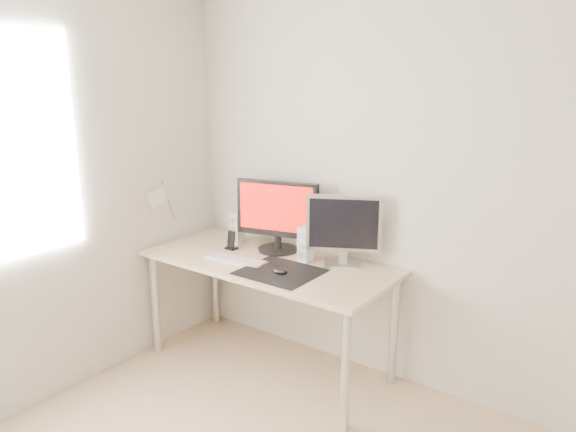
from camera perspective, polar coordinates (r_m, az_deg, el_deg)
The scene contains 11 objects.
wall_back at distance 3.24m, azimuth 15.12°, elevation 2.87°, with size 3.50×3.50×0.00m, color silver.
mousepad at distance 3.31m, azimuth -0.81°, elevation -5.69°, with size 0.45×0.40×0.00m, color black.
mouse at distance 3.27m, azimuth -0.85°, elevation -5.59°, with size 0.10×0.06×0.04m, color black.
desk at distance 3.53m, azimuth -2.06°, elevation -5.73°, with size 1.60×0.70×0.73m.
main_monitor at distance 3.61m, azimuth -1.09°, elevation 0.26°, with size 0.54×0.31×0.47m.
second_monitor at distance 3.37m, azimuth 5.68°, elevation -1.13°, with size 0.42×0.24×0.43m.
speaker_left at distance 3.82m, azimuth -5.20°, elevation -1.21°, with size 0.07×0.09×0.22m.
speaker_right at distance 3.47m, azimuth 1.77°, elevation -2.85°, with size 0.07×0.09×0.22m.
keyboard at distance 3.52m, azimuth -5.36°, elevation -4.42°, with size 0.43×0.17×0.02m.
phone_dock at distance 3.73m, azimuth -5.78°, elevation -2.81°, with size 0.07×0.06×0.13m.
pennant at distance 3.84m, azimuth -12.76°, elevation 1.77°, with size 0.01×0.23×0.29m.
Camera 1 is at (1.11, -1.22, 1.89)m, focal length 35.00 mm.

